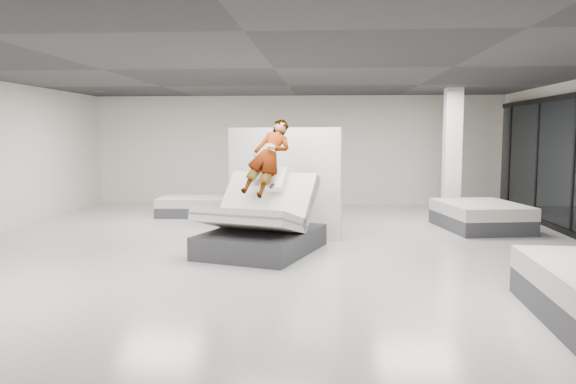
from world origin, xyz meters
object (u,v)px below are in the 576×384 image
object	(u,v)px
remote	(272,186)
column	(452,153)
person	(268,174)
flat_bed_left_far	(194,206)
flat_bed_right_far	(480,216)
hero_bed	(261,227)
divider_panel	(283,183)

from	to	relation	value
remote	column	xyz separation A→B (m)	(4.04, 4.55, 0.41)
person	column	size ratio (longest dim) A/B	0.50
person	flat_bed_left_far	xyz separation A→B (m)	(-2.35, 4.03, -1.13)
flat_bed_right_far	hero_bed	bearing A→B (deg)	-148.59
flat_bed_right_far	flat_bed_left_far	distance (m)	6.96
person	flat_bed_left_far	distance (m)	4.80
person	hero_bed	bearing A→B (deg)	-90.00
person	flat_bed_right_far	distance (m)	5.17
flat_bed_left_far	column	xyz separation A→B (m)	(6.49, 0.12, 1.36)
flat_bed_left_far	remote	bearing A→B (deg)	-61.07
flat_bed_right_far	flat_bed_left_far	xyz separation A→B (m)	(-6.77, 1.59, -0.05)
flat_bed_right_far	column	size ratio (longest dim) A/B	0.73
remote	flat_bed_left_far	bearing A→B (deg)	137.14
divider_panel	flat_bed_left_far	world-z (taller)	divider_panel
person	remote	distance (m)	0.45
hero_bed	remote	xyz separation A→B (m)	(0.21, -0.08, 0.74)
remote	flat_bed_left_far	size ratio (longest dim) A/B	0.08
hero_bed	divider_panel	world-z (taller)	divider_panel
flat_bed_right_far	person	bearing A→B (deg)	-151.10
remote	flat_bed_left_far	distance (m)	5.15
divider_panel	hero_bed	bearing A→B (deg)	-81.53
remote	flat_bed_right_far	distance (m)	5.25
column	person	bearing A→B (deg)	-134.94
person	column	bearing A→B (deg)	63.27
divider_panel	flat_bed_left_far	xyz separation A→B (m)	(-2.53, 2.85, -0.87)
hero_bed	column	distance (m)	6.27
hero_bed	column	size ratio (longest dim) A/B	0.83
flat_bed_left_far	hero_bed	bearing A→B (deg)	-62.75
hero_bed	flat_bed_right_far	world-z (taller)	hero_bed
person	remote	world-z (taller)	person
flat_bed_right_far	column	distance (m)	2.17
person	flat_bed_left_far	world-z (taller)	person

